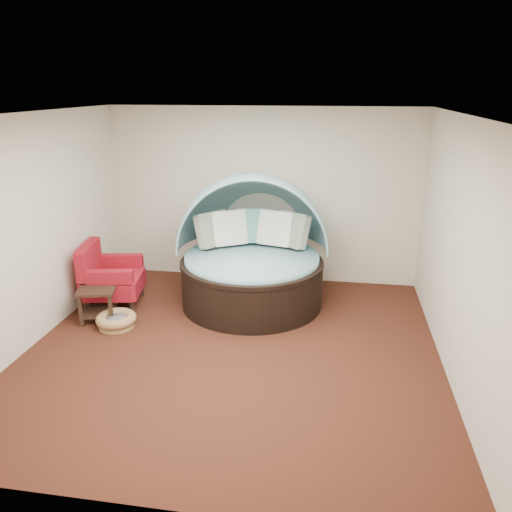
# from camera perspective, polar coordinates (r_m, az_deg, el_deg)

# --- Properties ---
(floor) EXTENTS (5.00, 5.00, 0.00)m
(floor) POSITION_cam_1_polar(r_m,az_deg,el_deg) (6.28, -2.68, -10.60)
(floor) COLOR #401E12
(floor) RESTS_ON ground
(wall_back) EXTENTS (5.00, 0.00, 5.00)m
(wall_back) POSITION_cam_1_polar(r_m,az_deg,el_deg) (8.11, 0.79, 6.86)
(wall_back) COLOR beige
(wall_back) RESTS_ON floor
(wall_front) EXTENTS (5.00, 0.00, 5.00)m
(wall_front) POSITION_cam_1_polar(r_m,az_deg,el_deg) (3.50, -11.54, -10.35)
(wall_front) COLOR beige
(wall_front) RESTS_ON floor
(wall_left) EXTENTS (0.00, 5.00, 5.00)m
(wall_left) POSITION_cam_1_polar(r_m,az_deg,el_deg) (6.69, -24.35, 2.56)
(wall_left) COLOR beige
(wall_left) RESTS_ON floor
(wall_right) EXTENTS (0.00, 5.00, 5.00)m
(wall_right) POSITION_cam_1_polar(r_m,az_deg,el_deg) (5.76, 22.22, 0.39)
(wall_right) COLOR beige
(wall_right) RESTS_ON floor
(ceiling) EXTENTS (5.00, 5.00, 0.00)m
(ceiling) POSITION_cam_1_polar(r_m,az_deg,el_deg) (5.47, -3.15, 15.84)
(ceiling) COLOR white
(ceiling) RESTS_ON wall_back
(canopy_daybed) EXTENTS (2.43, 2.36, 1.91)m
(canopy_daybed) POSITION_cam_1_polar(r_m,az_deg,el_deg) (7.31, -0.46, 1.35)
(canopy_daybed) COLOR black
(canopy_daybed) RESTS_ON floor
(pet_basket) EXTENTS (0.68, 0.68, 0.19)m
(pet_basket) POSITION_cam_1_polar(r_m,az_deg,el_deg) (7.03, -15.67, -7.07)
(pet_basket) COLOR olive
(pet_basket) RESTS_ON floor
(red_armchair) EXTENTS (0.93, 0.94, 0.95)m
(red_armchair) POSITION_cam_1_polar(r_m,az_deg,el_deg) (7.61, -16.48, -2.32)
(red_armchair) COLOR black
(red_armchair) RESTS_ON floor
(side_table) EXTENTS (0.61, 0.61, 0.47)m
(side_table) POSITION_cam_1_polar(r_m,az_deg,el_deg) (7.22, -17.61, -4.71)
(side_table) COLOR black
(side_table) RESTS_ON floor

